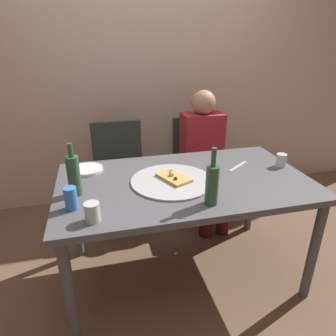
% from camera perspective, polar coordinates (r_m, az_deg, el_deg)
% --- Properties ---
extents(ground_plane, '(8.00, 8.00, 0.00)m').
position_cam_1_polar(ground_plane, '(2.30, 2.78, -19.33)').
color(ground_plane, brown).
extents(back_wall, '(6.00, 0.10, 2.60)m').
position_cam_1_polar(back_wall, '(2.99, -4.34, 18.40)').
color(back_wall, '#BCA893').
rests_on(back_wall, ground_plane).
extents(dining_table, '(1.56, 0.90, 0.75)m').
position_cam_1_polar(dining_table, '(1.91, 3.17, -4.30)').
color(dining_table, '#4C4C51').
rests_on(dining_table, ground_plane).
extents(pizza_tray, '(0.51, 0.51, 0.01)m').
position_cam_1_polar(pizza_tray, '(1.84, 0.75, -2.47)').
color(pizza_tray, '#ADADB2').
rests_on(pizza_tray, dining_table).
extents(pizza_slice_last, '(0.21, 0.25, 0.05)m').
position_cam_1_polar(pizza_slice_last, '(1.84, 1.11, -1.80)').
color(pizza_slice_last, tan).
rests_on(pizza_slice_last, pizza_tray).
extents(wine_bottle, '(0.07, 0.07, 0.30)m').
position_cam_1_polar(wine_bottle, '(1.72, -17.60, -1.25)').
color(wine_bottle, '#2D5133').
rests_on(wine_bottle, dining_table).
extents(beer_bottle, '(0.07, 0.07, 0.32)m').
position_cam_1_polar(beer_bottle, '(1.57, 8.44, -2.99)').
color(beer_bottle, '#2D5133').
rests_on(beer_bottle, dining_table).
extents(tumbler_near, '(0.07, 0.07, 0.09)m').
position_cam_1_polar(tumbler_near, '(2.19, 20.84, 1.40)').
color(tumbler_near, '#B7C6BC').
rests_on(tumbler_near, dining_table).
extents(tumbler_far, '(0.08, 0.08, 0.10)m').
position_cam_1_polar(tumbler_far, '(1.48, -14.31, -8.20)').
color(tumbler_far, '#B7C6BC').
rests_on(tumbler_far, dining_table).
extents(soda_can, '(0.07, 0.07, 0.12)m').
position_cam_1_polar(soda_can, '(1.61, -18.11, -5.55)').
color(soda_can, '#337AC1').
rests_on(soda_can, dining_table).
extents(plate_stack, '(0.21, 0.21, 0.02)m').
position_cam_1_polar(plate_stack, '(2.05, -15.26, -0.30)').
color(plate_stack, white).
rests_on(plate_stack, dining_table).
extents(table_knife, '(0.19, 0.14, 0.01)m').
position_cam_1_polar(table_knife, '(2.11, 13.25, 0.29)').
color(table_knife, '#B7B7BC').
rests_on(table_knife, dining_table).
extents(chair_left, '(0.44, 0.44, 0.90)m').
position_cam_1_polar(chair_left, '(2.68, -9.30, 0.13)').
color(chair_left, '#2D3833').
rests_on(chair_left, ground_plane).
extents(chair_right, '(0.44, 0.44, 0.90)m').
position_cam_1_polar(chair_right, '(2.82, 5.86, 1.57)').
color(chair_right, '#2D3833').
rests_on(chair_right, ground_plane).
extents(guest_in_sweater, '(0.36, 0.56, 1.17)m').
position_cam_1_polar(guest_in_sweater, '(2.65, 7.06, 2.95)').
color(guest_in_sweater, maroon).
rests_on(guest_in_sweater, ground_plane).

